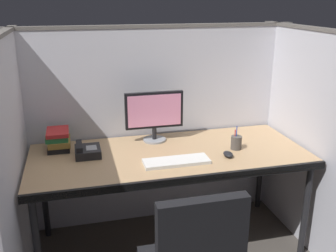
{
  "coord_description": "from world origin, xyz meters",
  "views": [
    {
      "loc": [
        -0.61,
        -2.07,
        1.76
      ],
      "look_at": [
        0.0,
        0.35,
        0.92
      ],
      "focal_mm": 40.92,
      "sensor_mm": 36.0,
      "label": 1
    }
  ],
  "objects_px": {
    "book_stack": "(58,140)",
    "pen_cup": "(236,142)",
    "desk": "(170,160)",
    "desk_phone": "(87,151)",
    "keyboard_main": "(177,161)",
    "monitor_center": "(154,113)",
    "computer_mouse": "(228,154)"
  },
  "relations": [
    {
      "from": "pen_cup",
      "to": "desk_phone",
      "type": "height_order",
      "value": "pen_cup"
    },
    {
      "from": "computer_mouse",
      "to": "desk",
      "type": "bearing_deg",
      "value": 158.14
    },
    {
      "from": "desk",
      "to": "keyboard_main",
      "type": "relative_size",
      "value": 4.42
    },
    {
      "from": "keyboard_main",
      "to": "pen_cup",
      "type": "xyz_separation_m",
      "value": [
        0.47,
        0.13,
        0.04
      ]
    },
    {
      "from": "desk",
      "to": "computer_mouse",
      "type": "height_order",
      "value": "computer_mouse"
    },
    {
      "from": "keyboard_main",
      "to": "computer_mouse",
      "type": "relative_size",
      "value": 4.48
    },
    {
      "from": "pen_cup",
      "to": "desk",
      "type": "bearing_deg",
      "value": 176.27
    },
    {
      "from": "desk",
      "to": "book_stack",
      "type": "distance_m",
      "value": 0.8
    },
    {
      "from": "monitor_center",
      "to": "book_stack",
      "type": "relative_size",
      "value": 1.91
    },
    {
      "from": "monitor_center",
      "to": "desk_phone",
      "type": "relative_size",
      "value": 2.26
    },
    {
      "from": "computer_mouse",
      "to": "pen_cup",
      "type": "xyz_separation_m",
      "value": [
        0.11,
        0.12,
        0.03
      ]
    },
    {
      "from": "book_stack",
      "to": "pen_cup",
      "type": "xyz_separation_m",
      "value": [
        1.22,
        -0.31,
        -0.02
      ]
    },
    {
      "from": "monitor_center",
      "to": "computer_mouse",
      "type": "height_order",
      "value": "monitor_center"
    },
    {
      "from": "desk",
      "to": "pen_cup",
      "type": "height_order",
      "value": "pen_cup"
    },
    {
      "from": "monitor_center",
      "to": "desk_phone",
      "type": "height_order",
      "value": "monitor_center"
    },
    {
      "from": "desk_phone",
      "to": "keyboard_main",
      "type": "bearing_deg",
      "value": -25.33
    },
    {
      "from": "book_stack",
      "to": "pen_cup",
      "type": "height_order",
      "value": "pen_cup"
    },
    {
      "from": "monitor_center",
      "to": "pen_cup",
      "type": "distance_m",
      "value": 0.63
    },
    {
      "from": "book_stack",
      "to": "desk_phone",
      "type": "distance_m",
      "value": 0.26
    },
    {
      "from": "desk",
      "to": "pen_cup",
      "type": "distance_m",
      "value": 0.48
    },
    {
      "from": "computer_mouse",
      "to": "pen_cup",
      "type": "bearing_deg",
      "value": 47.14
    },
    {
      "from": "monitor_center",
      "to": "book_stack",
      "type": "bearing_deg",
      "value": 179.72
    },
    {
      "from": "desk",
      "to": "monitor_center",
      "type": "bearing_deg",
      "value": 100.81
    },
    {
      "from": "computer_mouse",
      "to": "desk_phone",
      "type": "xyz_separation_m",
      "value": [
        -0.92,
        0.25,
        0.02
      ]
    },
    {
      "from": "desk",
      "to": "pen_cup",
      "type": "relative_size",
      "value": 11.21
    },
    {
      "from": "desk",
      "to": "computer_mouse",
      "type": "distance_m",
      "value": 0.4
    },
    {
      "from": "desk",
      "to": "book_stack",
      "type": "bearing_deg",
      "value": 159.77
    },
    {
      "from": "keyboard_main",
      "to": "book_stack",
      "type": "xyz_separation_m",
      "value": [
        -0.75,
        0.44,
        0.06
      ]
    },
    {
      "from": "desk",
      "to": "keyboard_main",
      "type": "height_order",
      "value": "keyboard_main"
    },
    {
      "from": "book_stack",
      "to": "desk_phone",
      "type": "bearing_deg",
      "value": -42.15
    },
    {
      "from": "computer_mouse",
      "to": "book_stack",
      "type": "height_order",
      "value": "book_stack"
    },
    {
      "from": "monitor_center",
      "to": "computer_mouse",
      "type": "distance_m",
      "value": 0.62
    }
  ]
}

